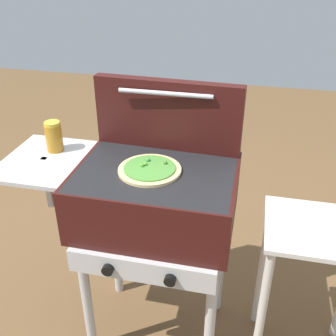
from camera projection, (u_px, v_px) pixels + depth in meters
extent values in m
plane|color=brown|center=(158.00, 326.00, 2.03)|extent=(8.00, 8.00, 0.00)
cube|color=#38110F|center=(156.00, 197.00, 1.64)|extent=(0.64, 0.48, 0.24)
cube|color=black|center=(156.00, 172.00, 1.58)|extent=(0.61, 0.46, 0.01)
cube|color=#BDBDBD|center=(44.00, 160.00, 1.68)|extent=(0.32, 0.41, 0.02)
cube|color=#BDBDBD|center=(48.00, 183.00, 1.73)|extent=(0.02, 0.02, 0.24)
cube|color=#BDBDBD|center=(140.00, 271.00, 1.51)|extent=(0.58, 0.02, 0.10)
cylinder|color=black|center=(108.00, 270.00, 1.51)|extent=(0.04, 0.02, 0.04)
cylinder|color=black|center=(170.00, 280.00, 1.47)|extent=(0.04, 0.02, 0.04)
cylinder|color=#BDBDBD|center=(87.00, 299.00, 1.75)|extent=(0.04, 0.04, 0.66)
cylinder|color=#BDBDBD|center=(210.00, 321.00, 1.65)|extent=(0.04, 0.04, 0.66)
cylinder|color=#BDBDBD|center=(116.00, 243.00, 2.08)|extent=(0.04, 0.04, 0.66)
cylinder|color=#BDBDBD|center=(220.00, 259.00, 1.97)|extent=(0.04, 0.04, 0.66)
cube|color=#38110F|center=(168.00, 115.00, 1.69)|extent=(0.63, 0.08, 0.30)
cylinder|color=#B7B7BC|center=(165.00, 93.00, 1.60)|extent=(0.38, 0.02, 0.02)
cylinder|color=#E0C17F|center=(150.00, 170.00, 1.58)|extent=(0.25, 0.25, 0.01)
cylinder|color=#4C8C38|center=(150.00, 168.00, 1.57)|extent=(0.20, 0.20, 0.01)
sphere|color=#3B893E|center=(148.00, 160.00, 1.61)|extent=(0.02, 0.02, 0.02)
sphere|color=#559732|center=(142.00, 165.00, 1.58)|extent=(0.02, 0.02, 0.02)
sphere|color=#48742D|center=(165.00, 163.00, 1.59)|extent=(0.02, 0.02, 0.02)
sphere|color=#51A02A|center=(145.00, 164.00, 1.58)|extent=(0.02, 0.02, 0.02)
cylinder|color=#B77A1E|center=(54.00, 138.00, 1.71)|extent=(0.07, 0.07, 0.12)
cylinder|color=gold|center=(52.00, 123.00, 1.68)|extent=(0.07, 0.07, 0.01)
cube|color=beige|center=(323.00, 230.00, 1.54)|extent=(0.44, 0.36, 0.02)
cylinder|color=beige|center=(261.00, 318.00, 1.63)|extent=(0.04, 0.04, 0.71)
cylinder|color=beige|center=(262.00, 267.00, 1.89)|extent=(0.04, 0.04, 0.71)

